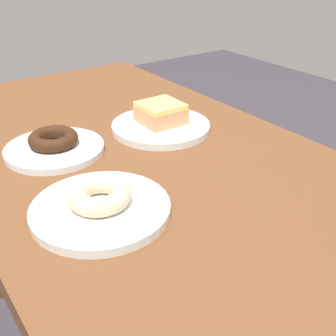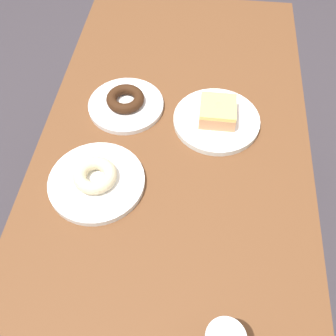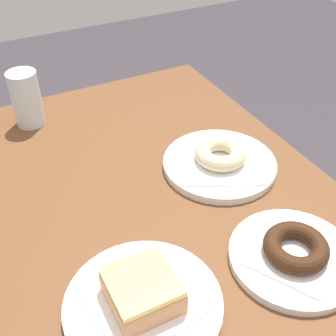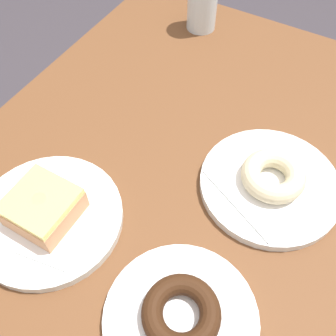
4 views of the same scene
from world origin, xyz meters
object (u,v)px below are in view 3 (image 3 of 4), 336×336
Objects in this scene: plate_sugar_ring at (219,164)px; water_glass at (26,99)px; plate_glazed_square at (143,305)px; donut_glazed_square at (142,290)px; donut_sugar_ring at (220,153)px; plate_chocolate_ring at (293,257)px; donut_chocolate_ring at (296,247)px.

plate_sugar_ring is 1.78× the size of water_glass.
donut_glazed_square is (-0.00, 0.00, 0.03)m from plate_glazed_square.
donut_sugar_ring is at bearing 129.75° from donut_glazed_square.
plate_chocolate_ring is at bearing -5.54° from plate_sugar_ring.
donut_chocolate_ring is (0.26, -0.03, -0.00)m from donut_sugar_ring.
plate_chocolate_ring is (0.03, 0.25, -0.04)m from donut_glazed_square.
water_glass is (-0.60, -0.28, 0.03)m from donut_chocolate_ring.
plate_sugar_ring is 2.45× the size of donut_glazed_square.
donut_glazed_square is at bearing -96.79° from plate_chocolate_ring.
plate_sugar_ring is 2.23× the size of donut_sugar_ring.
plate_sugar_ring is 0.03m from donut_sugar_ring.
water_glass is at bearing -138.65° from donut_sugar_ring.
plate_glazed_square is at bearing 0.00° from donut_glazed_square.
plate_glazed_square is 2.23× the size of donut_chocolate_ring.
plate_sugar_ring is at bearing 129.75° from donut_glazed_square.
water_glass is at bearing -155.30° from plate_chocolate_ring.
donut_chocolate_ring is (0.03, 0.25, -0.01)m from donut_glazed_square.
donut_glazed_square reaches higher than plate_sugar_ring.
water_glass is (-0.34, -0.30, 0.03)m from donut_sugar_ring.
donut_sugar_ring reaches higher than plate_glazed_square.
donut_glazed_square is at bearing -50.25° from plate_sugar_ring.
donut_glazed_square is 0.45× the size of plate_chocolate_ring.
plate_glazed_square is at bearing -50.25° from donut_sugar_ring.
donut_glazed_square is 0.25m from plate_chocolate_ring.
donut_sugar_ring is at bearing 174.46° from donut_chocolate_ring.
plate_sugar_ring is 0.46m from water_glass.
plate_sugar_ring is 1.11× the size of plate_chocolate_ring.
donut_sugar_ring is 0.50× the size of plate_chocolate_ring.
water_glass is at bearing -138.65° from plate_sugar_ring.
plate_chocolate_ring is at bearing 0.00° from donut_chocolate_ring.
plate_glazed_square is at bearing -96.79° from donut_chocolate_ring.
water_glass reaches higher than plate_chocolate_ring.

